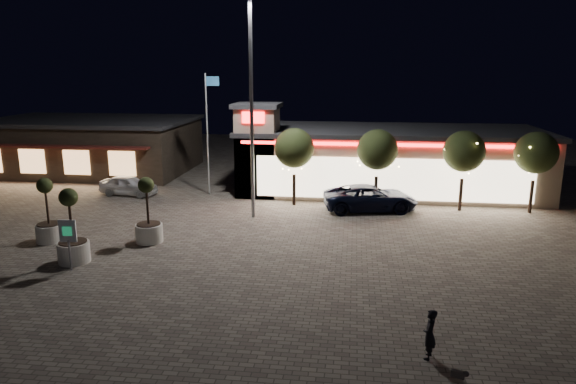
# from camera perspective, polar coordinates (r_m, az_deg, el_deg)

# --- Properties ---
(ground) EXTENTS (90.00, 90.00, 0.00)m
(ground) POSITION_cam_1_polar(r_m,az_deg,el_deg) (22.70, -12.85, -8.18)
(ground) COLOR #6F665A
(ground) RESTS_ON ground
(retail_building) EXTENTS (20.40, 8.40, 6.10)m
(retail_building) POSITION_cam_1_polar(r_m,az_deg,el_deg) (36.11, 10.32, 3.65)
(retail_building) COLOR gray
(retail_building) RESTS_ON ground
(restaurant_building) EXTENTS (16.40, 11.00, 4.30)m
(restaurant_building) POSITION_cam_1_polar(r_m,az_deg,el_deg) (45.61, -21.05, 4.93)
(restaurant_building) COLOR #382D23
(restaurant_building) RESTS_ON ground
(floodlight_pole) EXTENTS (0.60, 0.40, 12.38)m
(floodlight_pole) POSITION_cam_1_polar(r_m,az_deg,el_deg) (28.32, -4.10, 10.97)
(floodlight_pole) COLOR gray
(floodlight_pole) RESTS_ON ground
(flagpole) EXTENTS (0.95, 0.10, 8.00)m
(flagpole) POSITION_cam_1_polar(r_m,az_deg,el_deg) (34.26, -8.84, 7.47)
(flagpole) COLOR white
(flagpole) RESTS_ON ground
(string_tree_a) EXTENTS (2.42, 2.42, 4.79)m
(string_tree_a) POSITION_cam_1_polar(r_m,az_deg,el_deg) (31.30, 0.70, 4.88)
(string_tree_a) COLOR #332319
(string_tree_a) RESTS_ON ground
(string_tree_b) EXTENTS (2.42, 2.42, 4.79)m
(string_tree_b) POSITION_cam_1_polar(r_m,az_deg,el_deg) (31.12, 9.91, 4.63)
(string_tree_b) COLOR #332319
(string_tree_b) RESTS_ON ground
(string_tree_c) EXTENTS (2.42, 2.42, 4.79)m
(string_tree_c) POSITION_cam_1_polar(r_m,az_deg,el_deg) (31.74, 18.98, 4.27)
(string_tree_c) COLOR #332319
(string_tree_c) RESTS_ON ground
(string_tree_d) EXTENTS (2.42, 2.42, 4.79)m
(string_tree_d) POSITION_cam_1_polar(r_m,az_deg,el_deg) (32.79, 25.85, 3.92)
(string_tree_d) COLOR #332319
(string_tree_d) RESTS_ON ground
(pickup_truck) EXTENTS (5.94, 3.57, 1.54)m
(pickup_truck) POSITION_cam_1_polar(r_m,az_deg,el_deg) (31.00, 9.14, -0.63)
(pickup_truck) COLOR black
(pickup_truck) RESTS_ON ground
(white_sedan) EXTENTS (4.10, 2.14, 1.33)m
(white_sedan) POSITION_cam_1_polar(r_m,az_deg,el_deg) (36.03, -17.31, 0.73)
(white_sedan) COLOR silver
(white_sedan) RESTS_ON ground
(pedestrian) EXTENTS (0.51, 0.64, 1.52)m
(pedestrian) POSITION_cam_1_polar(r_m,az_deg,el_deg) (15.98, 15.46, -14.99)
(pedestrian) COLOR black
(pedestrian) RESTS_ON ground
(dog) EXTENTS (0.47, 0.30, 0.25)m
(dog) POSITION_cam_1_polar(r_m,az_deg,el_deg) (15.40, 18.62, -18.61)
(dog) COLOR #59514C
(dog) RESTS_ON ground
(planter_left) EXTENTS (1.30, 1.30, 3.19)m
(planter_left) POSITION_cam_1_polar(r_m,az_deg,el_deg) (27.65, -25.04, -3.04)
(planter_left) COLOR white
(planter_left) RESTS_ON ground
(planter_mid) EXTENTS (1.35, 1.35, 3.33)m
(planter_mid) POSITION_cam_1_polar(r_m,az_deg,el_deg) (24.29, -22.81, -4.90)
(planter_mid) COLOR white
(planter_mid) RESTS_ON ground
(planter_right) EXTENTS (1.32, 1.32, 3.24)m
(planter_right) POSITION_cam_1_polar(r_m,az_deg,el_deg) (25.91, -15.24, -3.24)
(planter_right) COLOR white
(planter_right) RESTS_ON ground
(valet_sign) EXTENTS (0.73, 0.14, 2.21)m
(valet_sign) POSITION_cam_1_polar(r_m,az_deg,el_deg) (23.21, -23.26, -4.44)
(valet_sign) COLOR gray
(valet_sign) RESTS_ON ground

